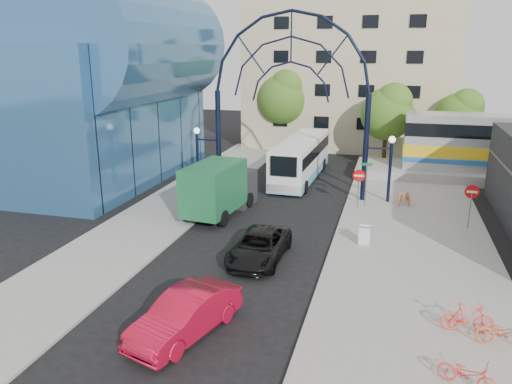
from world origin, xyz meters
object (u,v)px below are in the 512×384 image
(stop_sign, at_px, (359,179))
(bike_far_b, at_px, (468,318))
(do_not_enter_sign, at_px, (471,196))
(tree_north_b, at_px, (284,96))
(green_truck, at_px, (220,188))
(bike_near_b, at_px, (408,197))
(gateway_arch, at_px, (291,67))
(bike_far_c, at_px, (468,374))
(sandwich_board, at_px, (364,233))
(tree_north_a, at_px, (389,111))
(bike_near_a, at_px, (400,197))
(street_name_sign, at_px, (366,175))
(city_bus, at_px, (301,158))
(tree_north_c, at_px, (461,114))
(black_suv, at_px, (259,247))
(red_sedan, at_px, (185,315))
(bike_far_a, at_px, (505,333))

(stop_sign, xyz_separation_m, bike_far_b, (4.81, -13.29, -1.33))
(do_not_enter_sign, distance_m, tree_north_b, 25.09)
(green_truck, bearing_deg, bike_near_b, 28.83)
(gateway_arch, distance_m, bike_far_c, 22.18)
(sandwich_board, height_order, bike_far_c, sandwich_board)
(gateway_arch, distance_m, stop_sign, 8.37)
(gateway_arch, relative_size, tree_north_a, 1.95)
(stop_sign, bearing_deg, do_not_enter_sign, -17.88)
(bike_near_a, bearing_deg, do_not_enter_sign, -40.95)
(green_truck, xyz_separation_m, bike_near_b, (11.03, 4.69, -1.06))
(street_name_sign, height_order, bike_far_c, street_name_sign)
(gateway_arch, height_order, city_bus, gateway_arch)
(tree_north_b, xyz_separation_m, tree_north_c, (16.00, -2.00, -0.99))
(tree_north_b, relative_size, green_truck, 1.20)
(tree_north_b, distance_m, bike_far_c, 37.16)
(stop_sign, relative_size, green_truck, 0.38)
(tree_north_c, relative_size, bike_far_c, 3.76)
(street_name_sign, relative_size, tree_north_b, 0.35)
(tree_north_b, bearing_deg, stop_sign, -64.17)
(street_name_sign, relative_size, bike_near_a, 1.77)
(street_name_sign, bearing_deg, tree_north_c, 65.69)
(tree_north_b, bearing_deg, bike_near_a, -55.02)
(gateway_arch, relative_size, street_name_sign, 4.87)
(tree_north_c, bearing_deg, tree_north_a, -161.56)
(sandwich_board, relative_size, bike_far_c, 0.57)
(black_suv, bearing_deg, red_sedan, -95.42)
(stop_sign, relative_size, red_sedan, 0.53)
(sandwich_board, bearing_deg, city_bus, 113.63)
(bike_near_b, distance_m, bike_far_c, 18.36)
(tree_north_a, xyz_separation_m, bike_far_c, (3.11, -30.45, -4.03))
(do_not_enter_sign, height_order, tree_north_a, tree_north_a)
(city_bus, relative_size, red_sedan, 2.36)
(green_truck, xyz_separation_m, bike_far_b, (12.80, -10.39, -0.97))
(do_not_enter_sign, bearing_deg, green_truck, -176.38)
(black_suv, bearing_deg, tree_north_c, 66.93)
(city_bus, height_order, bike_far_a, city_bus)
(red_sedan, relative_size, bike_far_c, 2.75)
(gateway_arch, bearing_deg, bike_far_c, -63.49)
(tree_north_a, bearing_deg, black_suv, -102.83)
(tree_north_b, bearing_deg, street_name_sign, -62.35)
(tree_north_a, height_order, bike_near_b, tree_north_a)
(gateway_arch, xyz_separation_m, tree_north_b, (-3.88, 15.93, -3.29))
(bike_far_a, bearing_deg, tree_north_c, -6.43)
(gateway_arch, relative_size, bike_far_c, 7.89)
(bike_near_b, bearing_deg, green_truck, -165.05)
(green_truck, height_order, red_sedan, green_truck)
(stop_sign, bearing_deg, tree_north_c, 65.31)
(stop_sign, height_order, tree_north_b, tree_north_b)
(tree_north_c, relative_size, red_sedan, 1.37)
(bike_far_a, bearing_deg, black_suv, 59.82)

